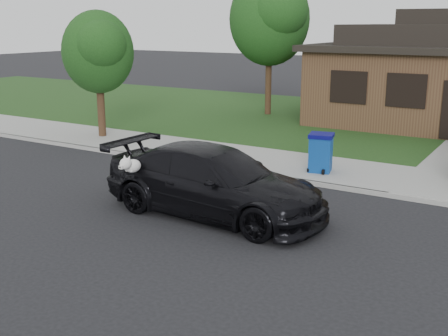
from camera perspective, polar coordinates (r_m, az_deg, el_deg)
The scene contains 8 objects.
ground at distance 13.18m, azimuth -3.86°, elevation -4.34°, with size 120.00×120.00×0.00m, color black.
sidewalk at distance 17.32m, azimuth 5.69°, elevation 0.45°, with size 60.00×3.00×0.12m, color gray.
curb at distance 16.02m, azimuth 3.35°, elevation -0.67°, with size 60.00×0.12×0.12m, color gray.
lawn at distance 24.63m, azimuth 13.85°, elevation 4.34°, with size 60.00×13.00×0.13m, color #193814.
sedan at distance 12.69m, azimuth -1.03°, elevation -1.39°, with size 5.43×2.57×1.55m.
recycling_bin at distance 16.22m, azimuth 9.79°, elevation 1.58°, with size 0.79×0.79×1.10m.
tree_0 at distance 25.78m, azimuth 4.87°, elevation 15.02°, with size 3.78×3.60×6.34m.
tree_2 at distance 21.16m, azimuth -12.62°, elevation 11.54°, with size 2.73×2.60×4.59m.
Camera 1 is at (7.23, -10.16, 4.28)m, focal length 45.00 mm.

